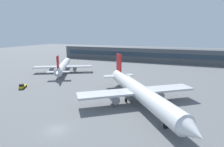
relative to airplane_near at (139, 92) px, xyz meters
name	(u,v)px	position (x,y,z in m)	size (l,w,h in m)	color
ground_plane	(122,82)	(-11.99, 20.59, -3.55)	(400.00, 400.00, 0.00)	slate
terminal_building	(150,55)	(-11.99, 79.63, 0.95)	(127.11, 12.13, 9.00)	#4C5156
airplane_near	(139,92)	(0.00, 0.00, 0.00)	(32.18, 39.63, 11.66)	white
airplane_mid	(64,66)	(-45.08, 28.24, -0.54)	(26.47, 36.45, 9.90)	white
baggage_tug_yellow	(22,86)	(-41.16, -0.75, -2.76)	(3.07, 3.88, 1.75)	yellow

